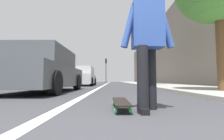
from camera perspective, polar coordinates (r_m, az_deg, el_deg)
ground_plane at (r=11.08m, az=2.01°, el=-5.96°), size 80.00×80.00×0.00m
lane_stripe_white at (r=21.09m, az=-1.73°, el=-4.98°), size 52.00×0.16×0.01m
sidewalk_curb at (r=19.39m, az=10.63°, el=-4.86°), size 52.00×3.20×0.11m
building_facade at (r=24.29m, az=16.20°, el=4.94°), size 40.00×1.20×8.14m
skateboard at (r=2.18m, az=3.26°, el=-11.79°), size 0.85×0.23×0.11m
skater_person at (r=2.13m, az=12.86°, el=10.97°), size 0.47×0.72×1.64m
parked_car_near at (r=5.89m, az=-24.12°, el=-0.41°), size 4.22×2.03×1.49m
parked_car_mid at (r=12.52m, az=-10.70°, el=-2.45°), size 4.36×1.96×1.47m
traffic_light at (r=25.97m, az=-2.24°, el=1.48°), size 0.33×0.28×4.09m
street_tree_mid at (r=12.36m, az=15.00°, el=11.94°), size 2.05×2.05×4.82m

